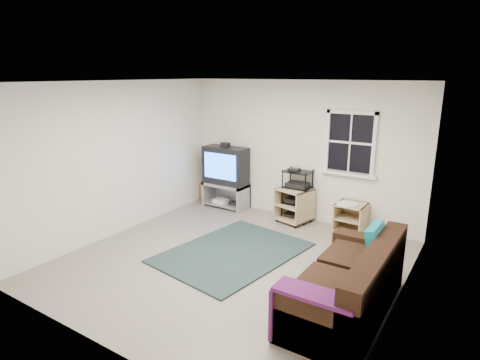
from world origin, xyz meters
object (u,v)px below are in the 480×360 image
Objects in this scene: tv_unit at (226,172)px; side_table_right at (351,216)px; sofa at (349,286)px; av_rack at (297,198)px; side_table_left at (296,204)px.

tv_unit reaches higher than side_table_right.
tv_unit is at bearing 144.82° from sofa.
tv_unit reaches higher than av_rack.
av_rack is 1.06m from side_table_right.
tv_unit is 4.15m from sofa.
sofa is at bearing -35.18° from tv_unit.
side_table_left is at bearing -84.12° from av_rack.
tv_unit reaches higher than sofa.
sofa is at bearing -72.75° from side_table_right.
side_table_left is at bearing 0.10° from tv_unit.
side_table_left is at bearing 126.91° from sofa.
side_table_right is at bearing 0.80° from side_table_left.
tv_unit is 2.44× the size of side_table_right.
side_table_left is 2.98m from sofa.
tv_unit is 2.04× the size of side_table_left.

